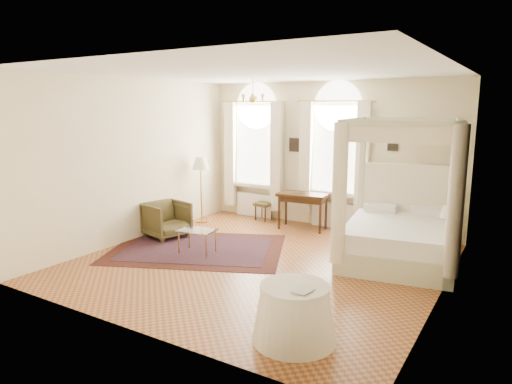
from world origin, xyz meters
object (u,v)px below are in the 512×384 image
Objects in this scene: nightstand at (443,240)px; floor_lamp at (201,167)px; side_table at (294,313)px; canopy_bed at (398,230)px; coffee_table at (197,232)px; armchair at (166,219)px; writing_desk at (303,198)px; stool at (264,205)px.

floor_lamp is at bearing -176.07° from nightstand.
floor_lamp is 6.03m from side_table.
canopy_bed is 3.67m from coffee_table.
side_table is (4.29, -2.52, -0.04)m from armchair.
writing_desk reaches higher than armchair.
coffee_table is at bearing -109.66° from writing_desk.
side_table is at bearing -102.35° from nightstand.
stool is at bearing 167.21° from writing_desk.
writing_desk is at bearing -32.41° from armchair.
writing_desk reaches higher than nightstand.
floor_lamp is (-0.17, 1.41, 0.96)m from armchair.
armchair is at bearing -136.32° from writing_desk.
writing_desk is at bearing 174.27° from nightstand.
writing_desk is at bearing 154.95° from canopy_bed.
stool is 0.28× the size of floor_lamp.
nightstand is (0.63, 0.82, -0.30)m from canopy_bed.
writing_desk is 2.79m from coffee_table.
nightstand reaches higher than stool.
armchair reaches higher than nightstand.
armchair is 4.98m from side_table.
armchair reaches higher than coffee_table.
writing_desk is 0.73× the size of floor_lamp.
canopy_bed reaches higher than floor_lamp.
side_table is (-0.94, -4.30, 0.06)m from nightstand.
floor_lamp reaches higher than nightstand.
writing_desk reaches higher than coffee_table.
nightstand is 4.61m from coffee_table.
side_table is (4.46, -3.93, -1.01)m from floor_lamp.
canopy_bed is at bearing 23.89° from coffee_table.
writing_desk is 2.53m from floor_lamp.
floor_lamp is (-5.40, -0.37, 1.07)m from nightstand.
canopy_bed is 3.57× the size of coffee_table.
armchair is (-4.60, -0.96, -0.20)m from canopy_bed.
canopy_bed is at bearing -127.52° from nightstand.
side_table is at bearing -41.40° from floor_lamp.
coffee_table is (0.24, -2.88, 0.05)m from stool.
side_table is (3.04, -1.99, -0.07)m from coffee_table.
nightstand is 1.27× the size of stool.
nightstand is 0.48× the size of writing_desk.
floor_lamp is at bearing 126.14° from coffee_table.
floor_lamp reaches higher than coffee_table.
side_table is at bearing -95.08° from canopy_bed.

